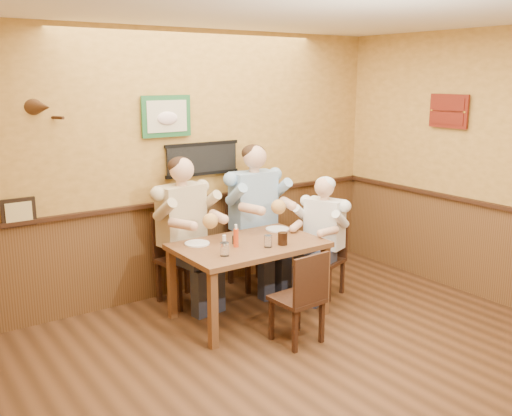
{
  "coord_description": "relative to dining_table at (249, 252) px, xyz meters",
  "views": [
    {
      "loc": [
        -2.8,
        -2.86,
        2.32
      ],
      "look_at": [
        0.21,
        1.45,
        1.1
      ],
      "focal_mm": 40.0,
      "sensor_mm": 36.0,
      "label": 1
    }
  ],
  "objects": [
    {
      "name": "cola_tumbler",
      "position": [
        0.23,
        -0.23,
        0.15
      ],
      "size": [
        0.11,
        0.11,
        0.12
      ],
      "primitive_type": "cylinder",
      "rotation": [
        0.0,
        0.0,
        -0.19
      ],
      "color": "black",
      "rests_on": "dining_table"
    },
    {
      "name": "diner_tan_shirt",
      "position": [
        -0.36,
        0.68,
        0.03
      ],
      "size": [
        0.73,
        0.73,
        1.38
      ],
      "primitive_type": null,
      "rotation": [
        0.0,
        0.0,
        0.15
      ],
      "color": "#CFBA8E",
      "rests_on": "ground"
    },
    {
      "name": "water_glass_mid",
      "position": [
        0.07,
        -0.21,
        0.15
      ],
      "size": [
        0.1,
        0.1,
        0.11
      ],
      "primitive_type": "cylinder",
      "rotation": [
        0.0,
        0.0,
        -0.3
      ],
      "color": "white",
      "rests_on": "dining_table"
    },
    {
      "name": "plate_far_right",
      "position": [
        0.52,
        0.23,
        0.1
      ],
      "size": [
        0.31,
        0.31,
        0.02
      ],
      "primitive_type": "cylinder",
      "rotation": [
        0.0,
        0.0,
        0.32
      ],
      "color": "silver",
      "rests_on": "dining_table"
    },
    {
      "name": "diner_white_elder",
      "position": [
        0.98,
        0.01,
        -0.08
      ],
      "size": [
        0.69,
        0.69,
        1.17
      ],
      "primitive_type": null,
      "rotation": [
        0.0,
        0.0,
        -1.22
      ],
      "color": "silver",
      "rests_on": "ground"
    },
    {
      "name": "hot_sauce_bottle",
      "position": [
        -0.17,
        -0.03,
        0.19
      ],
      "size": [
        0.06,
        0.06,
        0.2
      ],
      "primitive_type": "cylinder",
      "rotation": [
        0.0,
        0.0,
        -0.24
      ],
      "color": "red",
      "rests_on": "dining_table"
    },
    {
      "name": "chair_near_side",
      "position": [
        0.04,
        -0.7,
        -0.23
      ],
      "size": [
        0.41,
        0.41,
        0.85
      ],
      "primitive_type": null,
      "rotation": [
        0.0,
        0.0,
        3.2
      ],
      "color": "#341D10",
      "rests_on": "ground"
    },
    {
      "name": "salt_shaker",
      "position": [
        -0.21,
        0.1,
        0.14
      ],
      "size": [
        0.04,
        0.04,
        0.09
      ],
      "primitive_type": "cylinder",
      "rotation": [
        0.0,
        0.0,
        -0.06
      ],
      "color": "white",
      "rests_on": "dining_table"
    },
    {
      "name": "chair_right_end",
      "position": [
        0.98,
        0.01,
        -0.25
      ],
      "size": [
        0.48,
        0.48,
        0.82
      ],
      "primitive_type": null,
      "rotation": [
        0.0,
        0.0,
        -1.22
      ],
      "color": "#341D10",
      "rests_on": "ground"
    },
    {
      "name": "plate_far_left",
      "position": [
        -0.43,
        0.25,
        0.1
      ],
      "size": [
        0.3,
        0.3,
        0.02
      ],
      "primitive_type": "cylinder",
      "rotation": [
        0.0,
        0.0,
        0.33
      ],
      "color": "white",
      "rests_on": "dining_table"
    },
    {
      "name": "diner_blue_polo",
      "position": [
        0.52,
        0.68,
        0.06
      ],
      "size": [
        0.69,
        0.69,
        1.44
      ],
      "primitive_type": null,
      "rotation": [
        0.0,
        0.0,
        -0.04
      ],
      "color": "#85A8C8",
      "rests_on": "ground"
    },
    {
      "name": "chair_back_right",
      "position": [
        0.52,
        0.68,
        -0.16
      ],
      "size": [
        0.48,
        0.48,
        1.01
      ],
      "primitive_type": null,
      "rotation": [
        0.0,
        0.0,
        -0.04
      ],
      "color": "#341D10",
      "rests_on": "ground"
    },
    {
      "name": "pepper_shaker",
      "position": [
        -0.13,
        0.06,
        0.13
      ],
      "size": [
        0.04,
        0.04,
        0.08
      ],
      "primitive_type": "cylinder",
      "rotation": [
        0.0,
        0.0,
        0.35
      ],
      "color": "black",
      "rests_on": "dining_table"
    },
    {
      "name": "water_glass_left",
      "position": [
        -0.4,
        -0.2,
        0.15
      ],
      "size": [
        0.1,
        0.1,
        0.12
      ],
      "primitive_type": "cylinder",
      "rotation": [
        0.0,
        0.0,
        0.19
      ],
      "color": "white",
      "rests_on": "dining_table"
    },
    {
      "name": "room",
      "position": [
        -0.02,
        -1.33,
        1.03
      ],
      "size": [
        5.02,
        5.03,
        2.81
      ],
      "color": "#362010",
      "rests_on": "ground"
    },
    {
      "name": "dining_table",
      "position": [
        0.0,
        0.0,
        0.0
      ],
      "size": [
        1.4,
        0.9,
        0.75
      ],
      "color": "brown",
      "rests_on": "ground"
    },
    {
      "name": "chair_back_left",
      "position": [
        -0.36,
        0.68,
        -0.18
      ],
      "size": [
        0.51,
        0.51,
        0.97
      ],
      "primitive_type": null,
      "rotation": [
        0.0,
        0.0,
        0.15
      ],
      "color": "#341D10",
      "rests_on": "ground"
    }
  ]
}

